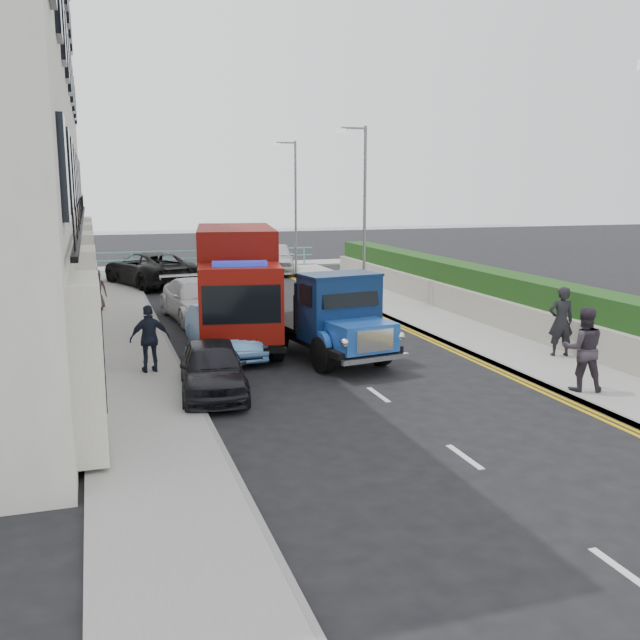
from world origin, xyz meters
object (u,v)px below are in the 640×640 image
(red_lorry, at_px, (237,282))
(parked_car_front, at_px, (213,368))
(bedford_lorry, at_px, (337,322))
(pedestrian_east_near, at_px, (561,321))
(lamp_mid, at_px, (362,204))
(lamp_far, at_px, (293,200))

(red_lorry, xyz_separation_m, parked_car_front, (-1.66, -5.38, -1.22))
(bedford_lorry, relative_size, red_lorry, 0.77)
(red_lorry, distance_m, pedestrian_east_near, 9.43)
(lamp_mid, relative_size, parked_car_front, 1.91)
(lamp_mid, distance_m, parked_car_front, 13.72)
(red_lorry, height_order, pedestrian_east_near, red_lorry)
(parked_car_front, bearing_deg, red_lorry, 79.17)
(lamp_far, distance_m, red_lorry, 16.72)
(red_lorry, bearing_deg, lamp_mid, 50.70)
(lamp_mid, bearing_deg, bedford_lorry, -114.96)
(parked_car_front, bearing_deg, pedestrian_east_near, 8.54)
(lamp_mid, relative_size, pedestrian_east_near, 3.65)
(bedford_lorry, bearing_deg, parked_car_front, -160.85)
(lamp_far, xyz_separation_m, pedestrian_east_near, (1.84, -20.41, -2.92))
(lamp_mid, bearing_deg, lamp_far, 90.00)
(parked_car_front, bearing_deg, bedford_lorry, 35.07)
(bedford_lorry, xyz_separation_m, pedestrian_east_near, (5.92, -1.65, -0.03))
(parked_car_front, distance_m, pedestrian_east_near, 9.64)
(bedford_lorry, height_order, red_lorry, red_lorry)
(lamp_mid, height_order, bedford_lorry, lamp_mid)
(bedford_lorry, height_order, parked_car_front, bedford_lorry)
(lamp_far, distance_m, bedford_lorry, 19.41)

